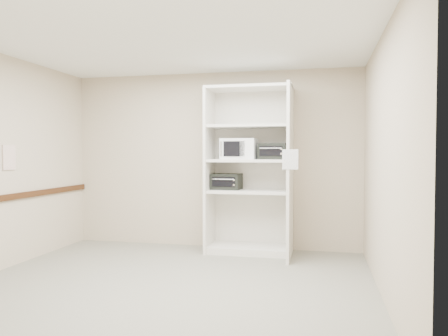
% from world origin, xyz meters
% --- Properties ---
extents(floor, '(4.50, 4.00, 0.01)m').
position_xyz_m(floor, '(0.00, 0.00, 0.00)').
color(floor, slate).
rests_on(floor, ground).
extents(ceiling, '(4.50, 4.00, 0.01)m').
position_xyz_m(ceiling, '(0.00, 0.00, 2.70)').
color(ceiling, white).
extents(wall_back, '(4.50, 0.02, 2.70)m').
position_xyz_m(wall_back, '(0.00, 2.00, 1.35)').
color(wall_back, beige).
rests_on(wall_back, ground).
extents(wall_front, '(4.50, 0.02, 2.70)m').
position_xyz_m(wall_front, '(0.00, -2.00, 1.35)').
color(wall_front, beige).
rests_on(wall_front, ground).
extents(wall_right, '(0.02, 4.00, 2.70)m').
position_xyz_m(wall_right, '(2.25, 0.00, 1.35)').
color(wall_right, beige).
rests_on(wall_right, ground).
extents(shelving_unit, '(1.24, 0.92, 2.42)m').
position_xyz_m(shelving_unit, '(0.67, 1.70, 1.13)').
color(shelving_unit, silver).
rests_on(shelving_unit, floor).
extents(microwave, '(0.52, 0.41, 0.30)m').
position_xyz_m(microwave, '(0.47, 1.69, 1.52)').
color(microwave, white).
rests_on(microwave, shelving_unit).
extents(toaster_oven_upper, '(0.44, 0.35, 0.23)m').
position_xyz_m(toaster_oven_upper, '(0.97, 1.69, 1.48)').
color(toaster_oven_upper, black).
rests_on(toaster_oven_upper, shelving_unit).
extents(toaster_oven_lower, '(0.44, 0.35, 0.23)m').
position_xyz_m(toaster_oven_lower, '(0.27, 1.74, 1.04)').
color(toaster_oven_lower, black).
rests_on(toaster_oven_lower, shelving_unit).
extents(paper_sign, '(0.20, 0.01, 0.25)m').
position_xyz_m(paper_sign, '(1.25, 1.07, 1.38)').
color(paper_sign, white).
rests_on(paper_sign, shelving_unit).
extents(wall_poster, '(0.01, 0.23, 0.32)m').
position_xyz_m(wall_poster, '(-2.24, 0.24, 1.41)').
color(wall_poster, white).
rests_on(wall_poster, wall_left).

